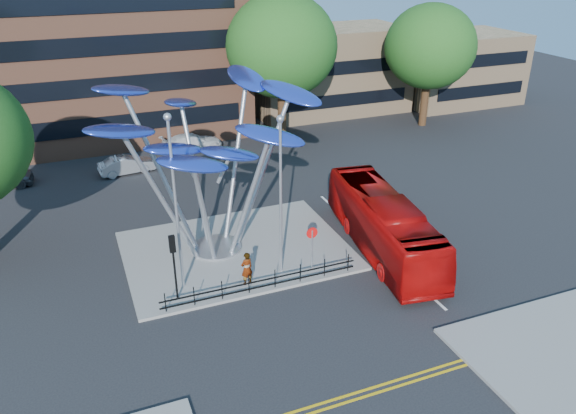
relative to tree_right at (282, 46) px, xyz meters
name	(u,v)px	position (x,y,z in m)	size (l,w,h in m)	color
ground	(294,307)	(-8.00, -22.00, -8.04)	(120.00, 120.00, 0.00)	black
traffic_island	(236,250)	(-9.00, -16.00, -7.96)	(12.00, 9.00, 0.15)	slate
double_yellow_near	(355,393)	(-8.00, -28.00, -8.03)	(40.00, 0.12, 0.01)	gold
double_yellow_far	(358,399)	(-8.00, -28.30, -8.03)	(40.00, 0.12, 0.01)	gold
low_building_near	(328,70)	(8.00, 8.00, -4.04)	(15.00, 8.00, 8.00)	tan
low_building_far	(457,68)	(22.00, 6.00, -4.54)	(12.00, 8.00, 7.00)	tan
tree_right	(282,46)	(0.00, 0.00, 0.00)	(8.80, 8.80, 12.11)	black
tree_far	(430,47)	(14.00, 0.00, -0.93)	(8.00, 8.00, 10.81)	black
leaf_sculpture	(207,131)	(-10.07, -15.32, -1.16)	(12.72, 9.54, 9.51)	#9EA0A5
street_lamp_left	(174,190)	(-12.50, -18.50, -2.68)	(0.36, 0.36, 8.80)	#9EA0A5
street_lamp_right	(281,183)	(-7.50, -19.00, -2.94)	(0.36, 0.36, 8.30)	#9EA0A5
traffic_light_island	(173,254)	(-13.00, -19.50, -5.42)	(0.28, 0.18, 3.42)	black
no_entry_sign_island	(312,241)	(-6.00, -19.48, -6.22)	(0.60, 0.10, 2.45)	#9EA0A5
pedestrian_railing_front	(262,283)	(-9.00, -20.30, -7.48)	(10.00, 0.06, 1.00)	black
red_bus	(383,224)	(-1.40, -18.76, -6.45)	(2.66, 11.38, 3.17)	#A50807
pedestrian	(247,268)	(-9.51, -19.50, -7.00)	(0.64, 0.42, 1.77)	gray
parked_car_mid	(126,165)	(-13.06, -1.96, -7.38)	(1.40, 4.01, 1.32)	#A9ACB1
parked_car_right	(192,143)	(-7.48, 1.00, -7.32)	(2.00, 4.92, 1.43)	silver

